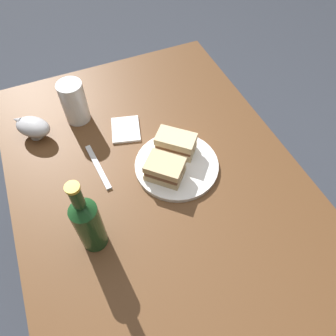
{
  "coord_description": "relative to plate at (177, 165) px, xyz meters",
  "views": [
    {
      "loc": [
        0.49,
        -0.18,
        1.51
      ],
      "look_at": [
        -0.01,
        0.03,
        0.75
      ],
      "focal_mm": 34.58,
      "sensor_mm": 36.0,
      "label": 1
    }
  ],
  "objects": [
    {
      "name": "ground_plane",
      "position": [
        0.03,
        -0.07,
        -0.73
      ],
      "size": [
        6.0,
        6.0,
        0.0
      ],
      "primitive_type": "plane",
      "color": "#333842"
    },
    {
      "name": "dining_table",
      "position": [
        0.03,
        -0.07,
        -0.37
      ],
      "size": [
        1.19,
        0.83,
        0.72
      ],
      "primitive_type": "cube",
      "color": "brown",
      "rests_on": "ground"
    },
    {
      "name": "plate",
      "position": [
        0.0,
        0.0,
        0.0
      ],
      "size": [
        0.25,
        0.25,
        0.01
      ],
      "primitive_type": "cylinder",
      "color": "white",
      "rests_on": "dining_table"
    },
    {
      "name": "sandwich_half_left",
      "position": [
        -0.05,
        0.02,
        0.04
      ],
      "size": [
        0.13,
        0.13,
        0.06
      ],
      "color": "beige",
      "rests_on": "plate"
    },
    {
      "name": "sandwich_half_right",
      "position": [
        0.02,
        -0.05,
        0.04
      ],
      "size": [
        0.13,
        0.13,
        0.06
      ],
      "color": "#CCB284",
      "rests_on": "plate"
    },
    {
      "name": "potato_wedge_front",
      "position": [
        -0.04,
        -0.04,
        0.01
      ],
      "size": [
        0.04,
        0.06,
        0.02
      ],
      "primitive_type": "cube",
      "rotation": [
        0.0,
        0.0,
        2.02
      ],
      "color": "gold",
      "rests_on": "plate"
    },
    {
      "name": "potato_wedge_middle",
      "position": [
        -0.01,
        -0.06,
        0.01
      ],
      "size": [
        0.04,
        0.04,
        0.01
      ],
      "primitive_type": "cube",
      "rotation": [
        0.0,
        0.0,
        0.71
      ],
      "color": "#B77F33",
      "rests_on": "plate"
    },
    {
      "name": "potato_wedge_back",
      "position": [
        -0.06,
        -0.02,
        0.02
      ],
      "size": [
        0.05,
        0.04,
        0.02
      ],
      "primitive_type": "cube",
      "rotation": [
        0.0,
        0.0,
        2.69
      ],
      "color": "gold",
      "rests_on": "plate"
    },
    {
      "name": "potato_wedge_left_edge",
      "position": [
        -0.0,
        -0.06,
        0.02
      ],
      "size": [
        0.05,
        0.02,
        0.02
      ],
      "primitive_type": "cube",
      "rotation": [
        0.0,
        0.0,
        3.12
      ],
      "color": "gold",
      "rests_on": "plate"
    },
    {
      "name": "potato_wedge_right_edge",
      "position": [
        -0.08,
        -0.0,
        0.02
      ],
      "size": [
        0.05,
        0.05,
        0.02
      ],
      "primitive_type": "cube",
      "rotation": [
        0.0,
        0.0,
        5.35
      ],
      "color": "#B77F33",
      "rests_on": "plate"
    },
    {
      "name": "potato_wedge_stray",
      "position": [
        -0.03,
        -0.03,
        0.02
      ],
      "size": [
        0.04,
        0.04,
        0.02
      ],
      "primitive_type": "cube",
      "rotation": [
        0.0,
        0.0,
        3.83
      ],
      "color": "#AD702D",
      "rests_on": "plate"
    },
    {
      "name": "pint_glass",
      "position": [
        -0.32,
        -0.22,
        0.06
      ],
      "size": [
        0.08,
        0.08,
        0.14
      ],
      "color": "white",
      "rests_on": "dining_table"
    },
    {
      "name": "gravy_boat",
      "position": [
        -0.29,
        -0.37,
        0.03
      ],
      "size": [
        0.13,
        0.13,
        0.07
      ],
      "color": "#B7B7BC",
      "rests_on": "dining_table"
    },
    {
      "name": "cider_bottle",
      "position": [
        0.13,
        -0.29,
        0.09
      ],
      "size": [
        0.07,
        0.07,
        0.26
      ],
      "color": "#19421E",
      "rests_on": "dining_table"
    },
    {
      "name": "napkin",
      "position": [
        -0.2,
        -0.09,
        -0.0
      ],
      "size": [
        0.13,
        0.12,
        0.01
      ],
      "primitive_type": "cube",
      "rotation": [
        0.0,
        0.0,
        -0.26
      ],
      "color": "white",
      "rests_on": "dining_table"
    },
    {
      "name": "fork",
      "position": [
        -0.09,
        -0.22,
        -0.0
      ],
      "size": [
        0.18,
        0.03,
        0.01
      ],
      "primitive_type": "cube",
      "rotation": [
        0.0,
        0.0,
        3.24
      ],
      "color": "silver",
      "rests_on": "dining_table"
    }
  ]
}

